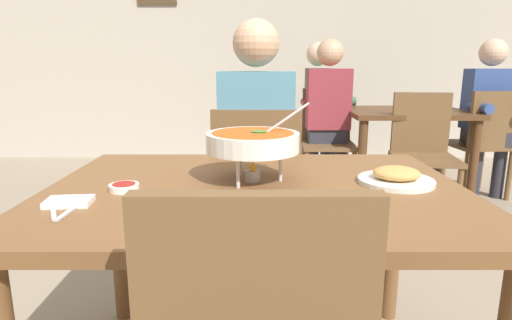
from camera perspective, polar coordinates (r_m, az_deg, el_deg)
name	(u,v)px	position (r m, az deg, el deg)	size (l,w,h in m)	color
cafe_rear_partition	(256,29)	(5.07, 0.07, 17.25)	(10.00, 0.10, 3.00)	#BCB2A3
dining_table_main	(256,215)	(1.36, -0.01, -7.48)	(1.30, 0.96, 0.73)	brown
chair_diner_main	(256,185)	(2.12, 0.03, -3.40)	(0.44, 0.44, 0.90)	brown
diner_main	(256,138)	(2.10, 0.03, 3.03)	(0.40, 0.45, 1.31)	#2D2D38
curry_bowl	(253,142)	(1.36, -0.44, 2.40)	(0.33, 0.30, 0.26)	silver
rice_plate	(293,215)	(1.02, 5.08, -7.45)	(0.24, 0.24, 0.06)	white
appetizer_plate	(396,177)	(1.43, 18.40, -2.21)	(0.24, 0.24, 0.06)	white
sauce_dish	(124,187)	(1.34, -17.40, -3.49)	(0.09, 0.09, 0.02)	white
napkin_folded	(69,202)	(1.26, -23.95, -5.16)	(0.12, 0.08, 0.02)	white
fork_utensil	(53,209)	(1.23, -25.72, -5.99)	(0.01, 0.17, 0.01)	silver
spoon_utensil	(72,209)	(1.21, -23.58, -6.10)	(0.01, 0.17, 0.01)	silver
dining_table_far	(406,125)	(3.82, 19.55, 4.47)	(1.00, 0.80, 0.73)	#51331C
chair_bg_left	(331,127)	(4.19, 10.07, 4.43)	(0.49, 0.49, 0.90)	brown
chair_bg_middle	(485,138)	(3.96, 28.55, 2.61)	(0.48, 0.48, 0.90)	brown
chair_bg_right	(327,135)	(3.71, 9.60, 3.40)	(0.46, 0.46, 0.90)	brown
chair_bg_corner	(423,147)	(3.36, 21.62, 1.70)	(0.49, 0.49, 0.90)	brown
patron_bg_left	(321,102)	(4.18, 8.77, 7.71)	(0.45, 0.40, 1.31)	#2D2D38
patron_bg_middle	(490,108)	(4.03, 29.01, 6.10)	(0.40, 0.45, 1.31)	#2D2D38
patron_bg_right	(328,107)	(3.68, 9.66, 7.02)	(0.40, 0.45, 1.31)	#2D2D38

